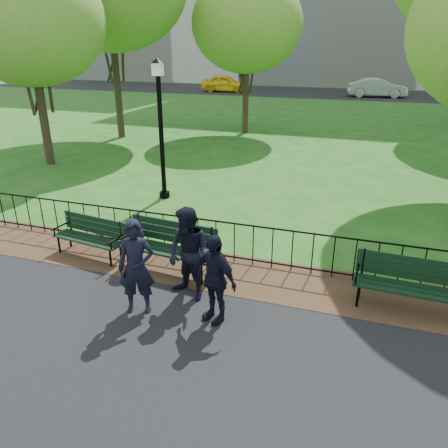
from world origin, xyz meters
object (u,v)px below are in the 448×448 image
(park_bench_left_a, at_px, (91,232))
(person_right, at_px, (214,278))
(tree_near_w, at_px, (28,20))
(tree_far_c, at_px, (247,24))
(person_mid, at_px, (189,255))
(taxi, at_px, (225,83))
(park_bench_main, at_px, (157,239))
(park_bench_right_a, at_px, (409,279))
(sedan_silver, at_px, (377,87))
(person_left, at_px, (136,267))
(lamppost, at_px, (161,126))

(park_bench_left_a, relative_size, person_right, 1.09)
(tree_near_w, distance_m, tree_far_c, 9.71)
(person_mid, distance_m, taxi, 34.18)
(park_bench_main, bearing_deg, tree_near_w, 146.31)
(park_bench_main, distance_m, park_bench_right_a, 4.67)
(park_bench_left_a, height_order, person_right, person_right)
(park_bench_right_a, xyz_separation_m, sedan_silver, (-0.91, 31.86, 0.20))
(park_bench_main, distance_m, person_mid, 1.30)
(park_bench_left_a, bearing_deg, person_left, -30.62)
(lamppost, relative_size, tree_near_w, 0.55)
(park_bench_main, relative_size, taxi, 0.46)
(lamppost, xyz_separation_m, person_mid, (2.83, -4.81, -1.25))
(person_right, relative_size, taxi, 0.36)
(park_bench_main, height_order, person_mid, person_mid)
(taxi, xyz_separation_m, sedan_silver, (12.95, 0.11, 0.03))
(tree_near_w, bearing_deg, person_right, -38.72)
(park_bench_left_a, bearing_deg, park_bench_right_a, 7.32)
(tree_near_w, bearing_deg, person_mid, -38.82)
(park_bench_left_a, distance_m, park_bench_right_a, 6.30)
(park_bench_left_a, xyz_separation_m, sedan_silver, (5.39, 31.83, 0.24))
(tree_near_w, bearing_deg, park_bench_right_a, -26.26)
(person_left, bearing_deg, tree_near_w, 116.81)
(park_bench_main, distance_m, sedan_silver, 32.17)
(park_bench_main, height_order, park_bench_left_a, park_bench_main)
(park_bench_right_a, relative_size, lamppost, 0.46)
(tree_far_c, bearing_deg, tree_near_w, -122.94)
(tree_far_c, xyz_separation_m, person_right, (3.96, -15.56, -4.21))
(person_right, bearing_deg, person_left, -147.74)
(tree_near_w, bearing_deg, tree_far_c, 57.06)
(park_bench_left_a, height_order, lamppost, lamppost)
(person_mid, xyz_separation_m, person_right, (0.65, -0.50, -0.08))
(park_bench_right_a, bearing_deg, taxi, 116.22)
(tree_near_w, xyz_separation_m, person_left, (7.94, -7.59, -4.09))
(park_bench_right_a, height_order, tree_near_w, tree_near_w)
(tree_near_w, height_order, person_mid, tree_near_w)
(person_right, bearing_deg, park_bench_right_a, 48.90)
(tree_far_c, relative_size, person_left, 4.32)
(park_bench_right_a, distance_m, tree_far_c, 16.41)
(park_bench_main, height_order, park_bench_right_a, park_bench_main)
(person_mid, height_order, sedan_silver, person_mid)
(tree_near_w, xyz_separation_m, person_mid, (8.59, -6.91, -4.07))
(lamppost, distance_m, tree_near_w, 6.75)
(person_right, height_order, taxi, person_right)
(tree_far_c, height_order, person_mid, tree_far_c)
(person_mid, relative_size, taxi, 0.40)
(tree_far_c, bearing_deg, person_mid, -77.60)
(park_bench_left_a, distance_m, sedan_silver, 32.29)
(park_bench_main, relative_size, tree_near_w, 0.28)
(person_right, xyz_separation_m, taxi, (-10.86, 33.11, -0.04))
(tree_near_w, bearing_deg, park_bench_main, -38.96)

